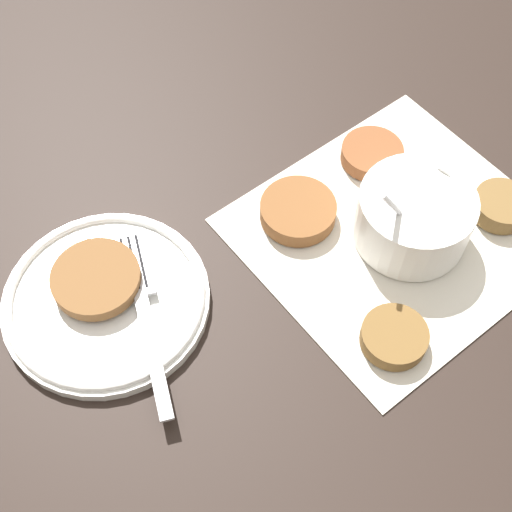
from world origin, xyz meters
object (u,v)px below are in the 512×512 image
at_px(sauce_bowl, 414,218).
at_px(fork, 141,298).
at_px(serving_plate, 106,299).
at_px(fritter_on_plate, 96,279).

distance_m(sauce_bowl, fork, 0.26).
bearing_deg(fork, serving_plate, 122.38).
bearing_deg(sauce_bowl, fork, 147.61).
bearing_deg(serving_plate, sauce_bowl, -35.23).
bearing_deg(sauce_bowl, serving_plate, 144.77).
distance_m(fritter_on_plate, fork, 0.05).
bearing_deg(fork, fritter_on_plate, 107.20).
relative_size(serving_plate, fritter_on_plate, 2.33).
xyz_separation_m(serving_plate, fritter_on_plate, (0.00, 0.01, 0.01)).
height_order(fritter_on_plate, fork, fritter_on_plate).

